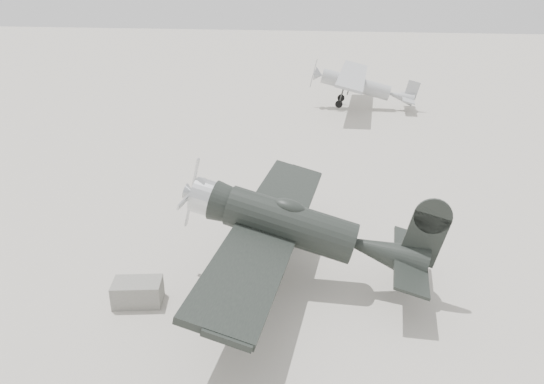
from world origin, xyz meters
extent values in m
plane|color=#A39E91|center=(0.00, 0.00, 0.00)|extent=(160.00, 160.00, 0.00)
cylinder|color=black|center=(-0.37, -0.12, 1.92)|extent=(4.02, 1.52, 1.25)
cone|color=black|center=(2.58, -0.32, 1.96)|extent=(2.40, 1.32, 1.16)
cylinder|color=silver|center=(-3.10, 0.07, 1.92)|extent=(0.88, 1.16, 1.11)
cone|color=silver|center=(-3.63, 0.11, 1.92)|extent=(0.35, 0.52, 0.50)
cube|color=silver|center=(-3.57, 0.10, 1.92)|extent=(0.06, 0.16, 2.33)
ellipsoid|color=black|center=(-0.55, -0.11, 2.47)|extent=(1.02, 0.67, 0.41)
cube|color=black|center=(-1.00, -0.07, 1.60)|extent=(2.61, 10.85, 0.20)
cube|color=black|center=(3.29, -0.37, 2.01)|extent=(1.24, 3.82, 0.09)
cube|color=black|center=(3.43, -0.38, 2.77)|extent=(1.08, 0.16, 1.61)
cylinder|color=black|center=(-1.44, -1.26, 0.38)|extent=(0.62, 0.18, 0.61)
cylinder|color=black|center=(-1.27, 1.16, 0.38)|extent=(0.62, 0.18, 0.61)
cylinder|color=#333333|center=(-1.44, -1.26, 0.98)|extent=(0.11, 0.11, 1.25)
cylinder|color=#333333|center=(-1.27, 1.16, 0.98)|extent=(0.11, 0.11, 1.25)
cylinder|color=black|center=(3.52, -0.38, 1.58)|extent=(0.20, 0.08, 0.20)
cylinder|color=#A0A2A5|center=(1.49, 23.80, 1.70)|extent=(4.96, 1.25, 1.04)
cone|color=#A0A2A5|center=(4.80, 23.66, 1.70)|extent=(1.74, 1.02, 0.95)
cone|color=#A0A2A5|center=(-1.25, 23.91, 1.70)|extent=(0.61, 1.01, 0.98)
cube|color=#A0A2A5|center=(-1.63, 23.93, 1.70)|extent=(0.05, 0.13, 2.08)
cube|color=#A0A2A5|center=(1.11, 23.81, 2.29)|extent=(2.24, 10.48, 0.17)
cube|color=#A0A2A5|center=(5.27, 23.64, 1.75)|extent=(0.99, 3.25, 0.08)
cube|color=#A0A2A5|center=(5.37, 23.63, 2.36)|extent=(0.85, 0.11, 1.23)
cylinder|color=black|center=(0.69, 22.79, 0.26)|extent=(0.54, 0.15, 0.53)
cylinder|color=black|center=(0.78, 24.87, 0.26)|extent=(0.54, 0.15, 0.53)
cylinder|color=#333333|center=(0.69, 22.79, 0.80)|extent=(0.09, 0.09, 1.14)
cylinder|color=#333333|center=(0.78, 24.87, 0.80)|extent=(0.09, 0.09, 1.14)
cylinder|color=black|center=(5.46, 23.63, 1.42)|extent=(0.17, 0.07, 0.17)
cube|color=slate|center=(-4.64, -2.00, 0.35)|extent=(1.54, 1.13, 0.70)
camera|label=1|loc=(1.22, -14.48, 8.95)|focal=35.00mm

